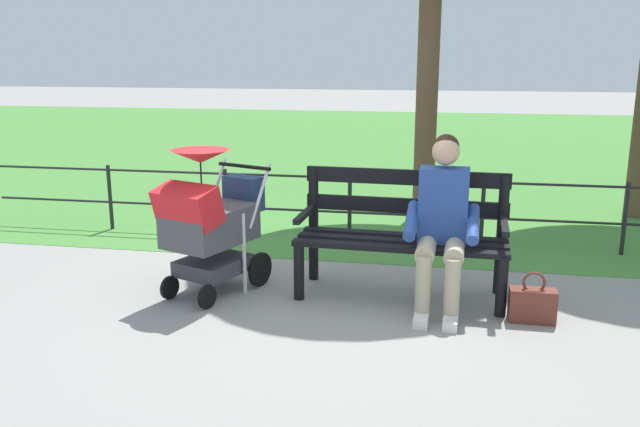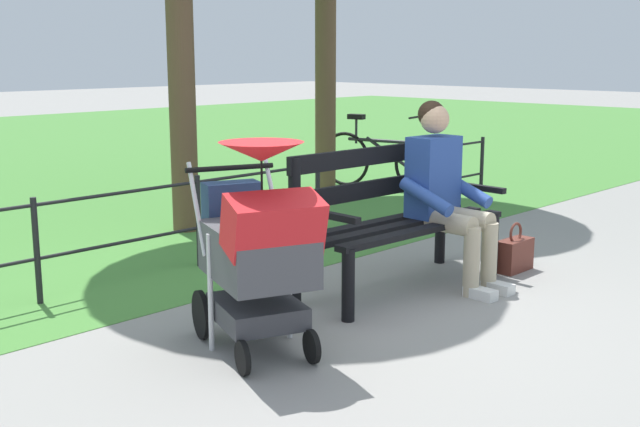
% 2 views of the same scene
% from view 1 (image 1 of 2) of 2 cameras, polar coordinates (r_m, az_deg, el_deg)
% --- Properties ---
extents(ground_plane, '(60.00, 60.00, 0.00)m').
position_cam_1_polar(ground_plane, '(5.23, 0.28, -6.90)').
color(ground_plane, gray).
extents(grass_lawn, '(40.00, 16.00, 0.01)m').
position_cam_1_polar(grass_lawn, '(13.77, 6.80, 5.95)').
color(grass_lawn, '#478438').
rests_on(grass_lawn, ground).
extents(park_bench, '(1.62, 0.67, 0.96)m').
position_cam_1_polar(park_bench, '(5.11, 7.19, -1.31)').
color(park_bench, black).
rests_on(park_bench, ground).
extents(person_on_bench, '(0.55, 0.74, 1.28)m').
position_cam_1_polar(person_on_bench, '(4.85, 10.59, -0.41)').
color(person_on_bench, tan).
rests_on(person_on_bench, ground).
extents(stroller, '(0.78, 1.00, 1.15)m').
position_cam_1_polar(stroller, '(5.13, -9.58, -0.56)').
color(stroller, black).
rests_on(stroller, ground).
extents(handbag, '(0.32, 0.14, 0.37)m').
position_cam_1_polar(handbag, '(4.89, 17.97, -7.53)').
color(handbag, brown).
rests_on(handbag, ground).
extents(park_fence, '(7.77, 0.04, 0.70)m').
position_cam_1_polar(park_fence, '(6.50, 5.02, 1.04)').
color(park_fence, black).
rests_on(park_fence, ground).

